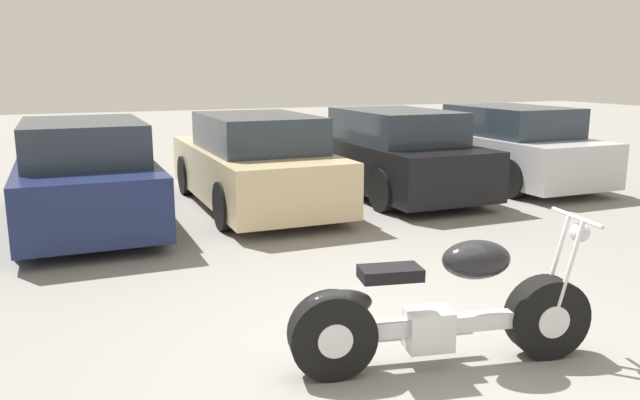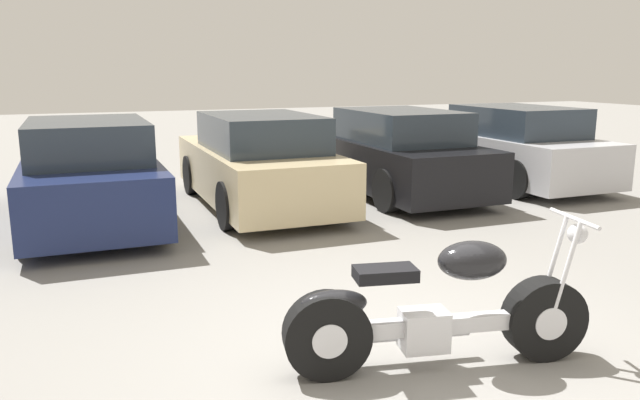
{
  "view_description": "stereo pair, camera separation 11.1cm",
  "coord_description": "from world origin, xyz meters",
  "px_view_note": "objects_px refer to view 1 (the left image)",
  "views": [
    {
      "loc": [
        -2.4,
        -3.81,
        2.18
      ],
      "look_at": [
        0.03,
        2.01,
        0.85
      ],
      "focal_mm": 35.0,
      "sensor_mm": 36.0,
      "label": 1
    },
    {
      "loc": [
        -2.3,
        -3.85,
        2.18
      ],
      "look_at": [
        0.03,
        2.01,
        0.85
      ],
      "focal_mm": 35.0,
      "sensor_mm": 36.0,
      "label": 2
    }
  ],
  "objects_px": {
    "motorcycle": "(441,312)",
    "parked_car_navy": "(85,175)",
    "parked_car_black": "(389,154)",
    "parked_car_champagne": "(254,164)",
    "parked_car_silver": "(503,147)"
  },
  "relations": [
    {
      "from": "parked_car_navy",
      "to": "parked_car_silver",
      "type": "distance_m",
      "value": 7.63
    },
    {
      "from": "motorcycle",
      "to": "parked_car_champagne",
      "type": "distance_m",
      "value": 5.88
    },
    {
      "from": "motorcycle",
      "to": "parked_car_navy",
      "type": "distance_m",
      "value": 6.11
    },
    {
      "from": "parked_car_champagne",
      "to": "parked_car_black",
      "type": "height_order",
      "value": "same"
    },
    {
      "from": "motorcycle",
      "to": "parked_car_navy",
      "type": "relative_size",
      "value": 0.52
    },
    {
      "from": "parked_car_navy",
      "to": "parked_car_champagne",
      "type": "height_order",
      "value": "same"
    },
    {
      "from": "parked_car_navy",
      "to": "parked_car_champagne",
      "type": "relative_size",
      "value": 1.0
    },
    {
      "from": "parked_car_black",
      "to": "parked_car_champagne",
      "type": "bearing_deg",
      "value": -176.65
    },
    {
      "from": "parked_car_navy",
      "to": "parked_car_silver",
      "type": "height_order",
      "value": "same"
    },
    {
      "from": "motorcycle",
      "to": "parked_car_black",
      "type": "bearing_deg",
      "value": 64.38
    },
    {
      "from": "motorcycle",
      "to": "parked_car_silver",
      "type": "relative_size",
      "value": 0.52
    },
    {
      "from": "motorcycle",
      "to": "parked_car_silver",
      "type": "height_order",
      "value": "parked_car_silver"
    },
    {
      "from": "parked_car_black",
      "to": "parked_car_silver",
      "type": "distance_m",
      "value": 2.54
    },
    {
      "from": "parked_car_navy",
      "to": "parked_car_black",
      "type": "bearing_deg",
      "value": 3.62
    },
    {
      "from": "parked_car_champagne",
      "to": "parked_car_silver",
      "type": "relative_size",
      "value": 1.0
    }
  ]
}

